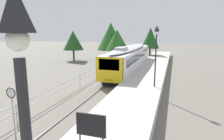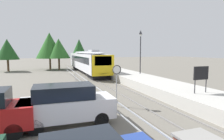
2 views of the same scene
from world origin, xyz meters
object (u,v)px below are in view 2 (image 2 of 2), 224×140
at_px(commuter_train, 87,60).
at_px(parked_suv_white, 67,104).
at_px(platform_notice_board, 201,74).
at_px(speed_limit_sign, 117,75).
at_px(platform_lamp_mid_platform, 141,44).

xyz_separation_m(commuter_train, parked_suv_white, (-5.65, -21.39, -1.08)).
distance_m(platform_notice_board, speed_limit_sign, 5.67).
relative_size(commuter_train, parked_suv_white, 4.05).
bearing_deg(parked_suv_white, platform_lamp_mid_platform, 47.84).
xyz_separation_m(speed_limit_sign, parked_suv_white, (-3.45, -1.94, -1.06)).
distance_m(commuter_train, platform_notice_board, 21.40).
bearing_deg(platform_lamp_mid_platform, platform_notice_board, -96.97).
xyz_separation_m(platform_notice_board, speed_limit_sign, (-5.40, 1.70, -0.06)).
xyz_separation_m(commuter_train, platform_notice_board, (3.20, -21.16, 0.04)).
height_order(platform_lamp_mid_platform, platform_notice_board, platform_lamp_mid_platform).
height_order(platform_notice_board, parked_suv_white, platform_notice_board).
bearing_deg(speed_limit_sign, parked_suv_white, -150.68).
bearing_deg(platform_notice_board, speed_limit_sign, 162.51).
distance_m(platform_lamp_mid_platform, platform_notice_board, 11.38).
distance_m(platform_notice_board, parked_suv_white, 8.93).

